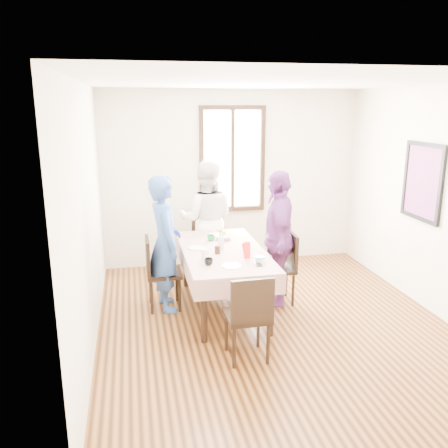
# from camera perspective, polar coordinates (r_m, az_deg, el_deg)

# --- Properties ---
(ground) EXTENTS (4.50, 4.50, 0.00)m
(ground) POSITION_cam_1_polar(r_m,az_deg,el_deg) (5.60, 6.00, -11.89)
(ground) COLOR black
(ground) RESTS_ON ground
(back_wall) EXTENTS (4.00, 0.00, 4.00)m
(back_wall) POSITION_cam_1_polar(r_m,az_deg,el_deg) (7.28, 0.99, 5.59)
(back_wall) COLOR beige
(back_wall) RESTS_ON ground
(right_wall) EXTENTS (0.00, 4.50, 4.50)m
(right_wall) POSITION_cam_1_polar(r_m,az_deg,el_deg) (6.06, 24.75, 2.39)
(right_wall) COLOR beige
(right_wall) RESTS_ON ground
(window_frame) EXTENTS (1.02, 0.06, 1.62)m
(window_frame) POSITION_cam_1_polar(r_m,az_deg,el_deg) (7.22, 1.03, 7.92)
(window_frame) COLOR black
(window_frame) RESTS_ON back_wall
(window_pane) EXTENTS (0.90, 0.02, 1.50)m
(window_pane) POSITION_cam_1_polar(r_m,az_deg,el_deg) (7.23, 1.01, 7.93)
(window_pane) COLOR white
(window_pane) RESTS_ON back_wall
(art_poster) EXTENTS (0.04, 0.76, 0.96)m
(art_poster) POSITION_cam_1_polar(r_m,az_deg,el_deg) (6.25, 23.20, 4.77)
(art_poster) COLOR red
(art_poster) RESTS_ON right_wall
(dining_table) EXTENTS (0.86, 1.74, 0.75)m
(dining_table) POSITION_cam_1_polar(r_m,az_deg,el_deg) (5.79, -0.10, -6.84)
(dining_table) COLOR black
(dining_table) RESTS_ON ground
(tablecloth) EXTENTS (0.98, 1.86, 0.01)m
(tablecloth) POSITION_cam_1_polar(r_m,az_deg,el_deg) (5.66, -0.10, -3.25)
(tablecloth) COLOR #540D07
(tablecloth) RESTS_ON dining_table
(chair_left) EXTENTS (0.42, 0.42, 0.91)m
(chair_left) POSITION_cam_1_polar(r_m,az_deg,el_deg) (5.82, -7.36, -5.99)
(chair_left) COLOR black
(chair_left) RESTS_ON ground
(chair_right) EXTENTS (0.45, 0.45, 0.91)m
(chair_right) POSITION_cam_1_polar(r_m,az_deg,el_deg) (5.98, 6.54, -5.40)
(chair_right) COLOR black
(chair_right) RESTS_ON ground
(chair_far) EXTENTS (0.44, 0.44, 0.91)m
(chair_far) POSITION_cam_1_polar(r_m,az_deg,el_deg) (6.87, -2.07, -2.64)
(chair_far) COLOR black
(chair_far) RESTS_ON ground
(chair_near) EXTENTS (0.43, 0.43, 0.91)m
(chair_near) POSITION_cam_1_polar(r_m,az_deg,el_deg) (4.69, 2.84, -11.15)
(chair_near) COLOR black
(chair_near) RESTS_ON ground
(person_left) EXTENTS (0.48, 0.66, 1.67)m
(person_left) POSITION_cam_1_polar(r_m,az_deg,el_deg) (5.70, -7.29, -2.38)
(person_left) COLOR #2E4D8F
(person_left) RESTS_ON ground
(person_far) EXTENTS (0.95, 0.81, 1.70)m
(person_far) POSITION_cam_1_polar(r_m,az_deg,el_deg) (6.74, -2.07, 0.53)
(person_far) COLOR white
(person_far) RESTS_ON ground
(person_right) EXTENTS (0.66, 1.08, 1.71)m
(person_right) POSITION_cam_1_polar(r_m,az_deg,el_deg) (5.85, 6.48, -1.72)
(person_right) COLOR #6E3377
(person_right) RESTS_ON ground
(mug_black) EXTENTS (0.12, 0.12, 0.08)m
(mug_black) POSITION_cam_1_polar(r_m,az_deg,el_deg) (5.14, -1.89, -4.63)
(mug_black) COLOR black
(mug_black) RESTS_ON tablecloth
(mug_flag) EXTENTS (0.11, 0.11, 0.09)m
(mug_flag) POSITION_cam_1_polar(r_m,az_deg,el_deg) (5.61, 2.66, -2.89)
(mug_flag) COLOR red
(mug_flag) RESTS_ON tablecloth
(mug_green) EXTENTS (0.14, 0.14, 0.08)m
(mug_green) POSITION_cam_1_polar(r_m,az_deg,el_deg) (6.02, -1.61, -1.70)
(mug_green) COLOR #0C7226
(mug_green) RESTS_ON tablecloth
(serving_bowl) EXTENTS (0.26, 0.26, 0.05)m
(serving_bowl) POSITION_cam_1_polar(r_m,az_deg,el_deg) (6.09, 0.05, -1.63)
(serving_bowl) COLOR white
(serving_bowl) RESTS_ON tablecloth
(juice_carton) EXTENTS (0.06, 0.06, 0.19)m
(juice_carton) POSITION_cam_1_polar(r_m,az_deg,el_deg) (5.35, 2.85, -3.16)
(juice_carton) COLOR red
(juice_carton) RESTS_ON tablecloth
(butter_tub) EXTENTS (0.11, 0.11, 0.05)m
(butter_tub) POSITION_cam_1_polar(r_m,az_deg,el_deg) (5.24, 4.46, -4.38)
(butter_tub) COLOR white
(butter_tub) RESTS_ON tablecloth
(jam_jar) EXTENTS (0.07, 0.07, 0.09)m
(jam_jar) POSITION_cam_1_polar(r_m,az_deg,el_deg) (5.51, -0.81, -3.18)
(jam_jar) COLOR black
(jam_jar) RESTS_ON tablecloth
(drinking_glass) EXTENTS (0.08, 0.08, 0.11)m
(drinking_glass) POSITION_cam_1_polar(r_m,az_deg,el_deg) (5.33, -2.41, -3.70)
(drinking_glass) COLOR silver
(drinking_glass) RESTS_ON tablecloth
(smartphone) EXTENTS (0.07, 0.15, 0.01)m
(smartphone) POSITION_cam_1_polar(r_m,az_deg,el_deg) (5.17, 4.14, -4.94)
(smartphone) COLOR black
(smartphone) RESTS_ON tablecloth
(flower_vase) EXTENTS (0.07, 0.07, 0.14)m
(flower_vase) POSITION_cam_1_polar(r_m,az_deg,el_deg) (5.68, -0.34, -2.38)
(flower_vase) COLOR silver
(flower_vase) RESTS_ON tablecloth
(plate_left) EXTENTS (0.20, 0.20, 0.01)m
(plate_left) POSITION_cam_1_polar(r_m,az_deg,el_deg) (5.72, -3.42, -2.94)
(plate_left) COLOR white
(plate_left) RESTS_ON tablecloth
(plate_far) EXTENTS (0.20, 0.20, 0.01)m
(plate_far) POSITION_cam_1_polar(r_m,az_deg,el_deg) (6.28, -1.03, -1.32)
(plate_far) COLOR white
(plate_far) RESTS_ON tablecloth
(plate_near) EXTENTS (0.20, 0.20, 0.01)m
(plate_near) POSITION_cam_1_polar(r_m,az_deg,el_deg) (5.10, 0.90, -5.16)
(plate_near) COLOR white
(plate_near) RESTS_ON tablecloth
(butter_lid) EXTENTS (0.12, 0.12, 0.01)m
(butter_lid) POSITION_cam_1_polar(r_m,az_deg,el_deg) (5.23, 4.46, -4.04)
(butter_lid) COLOR blue
(butter_lid) RESTS_ON butter_tub
(flower_bunch) EXTENTS (0.09, 0.09, 0.10)m
(flower_bunch) POSITION_cam_1_polar(r_m,az_deg,el_deg) (5.64, -0.34, -1.21)
(flower_bunch) COLOR yellow
(flower_bunch) RESTS_ON flower_vase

